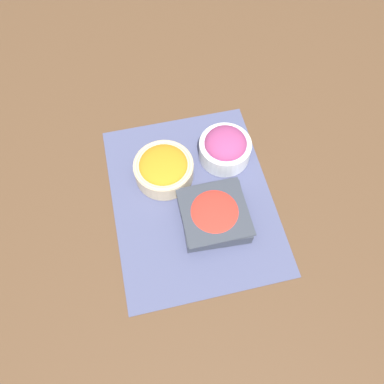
{
  "coord_description": "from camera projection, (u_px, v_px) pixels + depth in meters",
  "views": [
    {
      "loc": [
        0.41,
        -0.09,
        0.83
      ],
      "look_at": [
        0.0,
        0.0,
        0.03
      ],
      "focal_mm": 35.0,
      "sensor_mm": 36.0,
      "label": 1
    }
  ],
  "objects": [
    {
      "name": "tomato_bowl",
      "position": [
        214.0,
        214.0,
        0.88
      ],
      "size": [
        0.16,
        0.16,
        0.05
      ],
      "color": "#333842",
      "rests_on": "placemat"
    },
    {
      "name": "onion_bowl",
      "position": [
        225.0,
        147.0,
        0.95
      ],
      "size": [
        0.13,
        0.13,
        0.08
      ],
      "color": "silver",
      "rests_on": "placemat"
    },
    {
      "name": "carrot_bowl",
      "position": [
        164.0,
        168.0,
        0.93
      ],
      "size": [
        0.15,
        0.15,
        0.07
      ],
      "color": "#C6B28E",
      "rests_on": "placemat"
    },
    {
      "name": "placemat",
      "position": [
        192.0,
        198.0,
        0.93
      ],
      "size": [
        0.5,
        0.39,
        0.0
      ],
      "color": "#474C70",
      "rests_on": "ground_plane"
    },
    {
      "name": "ground_plane",
      "position": [
        192.0,
        198.0,
        0.93
      ],
      "size": [
        3.0,
        3.0,
        0.0
      ],
      "primitive_type": "plane",
      "color": "#513823"
    }
  ]
}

